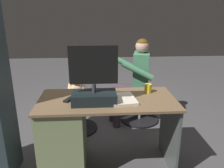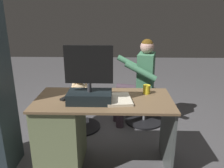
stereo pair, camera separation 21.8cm
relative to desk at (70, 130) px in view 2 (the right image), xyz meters
The scene contains 12 objects.
ground_plane 0.65m from the desk, 128.51° to the right, with size 10.00×10.00×0.00m, color #4D4B4D.
desk is the anchor object (origin of this frame).
monitor 0.52m from the desk, 158.62° to the left, with size 0.41×0.23×0.50m.
keyboard 0.48m from the desk, behind, with size 0.42×0.14×0.02m, color black.
computer_mouse 0.36m from the desk, 127.72° to the right, with size 0.06×0.10×0.04m, color #241E30.
cup 0.84m from the desk, 168.87° to the right, with size 0.07×0.07×0.09m, color yellow.
tv_remote 0.34m from the desk, ahead, with size 0.04×0.15×0.02m, color black.
notebook_binder 0.58m from the desk, behind, with size 0.22×0.30×0.02m, color beige.
office_chair_teddy 0.75m from the desk, 88.48° to the right, with size 0.50×0.50×0.45m.
teddy_bear 0.78m from the desk, 88.50° to the right, with size 0.21×0.22×0.31m.
visitor_chair 1.26m from the desk, 131.18° to the right, with size 0.53×0.53×0.45m.
person 1.22m from the desk, 128.78° to the right, with size 0.56×0.55×1.14m.
Camera 2 is at (-0.13, 2.37, 1.50)m, focal length 36.60 mm.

